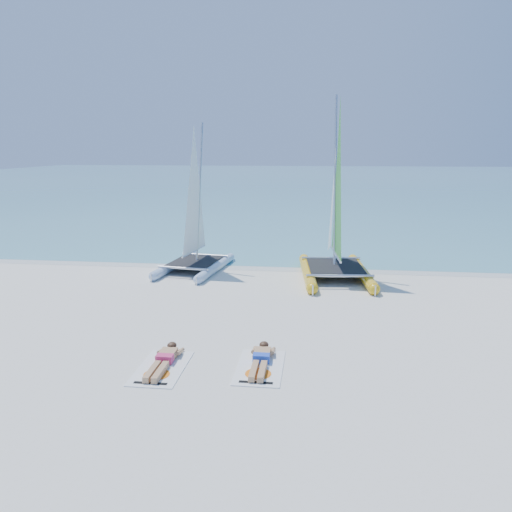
{
  "coord_description": "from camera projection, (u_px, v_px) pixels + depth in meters",
  "views": [
    {
      "loc": [
        0.88,
        -13.95,
        4.69
      ],
      "look_at": [
        -0.97,
        1.2,
        1.38
      ],
      "focal_mm": 35.0,
      "sensor_mm": 36.0,
      "label": 1
    }
  ],
  "objects": [
    {
      "name": "ground",
      "position": [
        284.0,
        311.0,
        14.63
      ],
      "size": [
        140.0,
        140.0,
        0.0
      ],
      "primitive_type": "plane",
      "color": "silver",
      "rests_on": "ground"
    },
    {
      "name": "catamaran_yellow",
      "position": [
        335.0,
        218.0,
        18.5
      ],
      "size": [
        2.83,
        5.47,
        6.84
      ],
      "rotation": [
        0.0,
        0.0,
        0.09
      ],
      "color": "yellow",
      "rests_on": "ground"
    },
    {
      "name": "wet_sand_strip",
      "position": [
        293.0,
        267.0,
        19.97
      ],
      "size": [
        140.0,
        1.4,
        0.01
      ],
      "primitive_type": "cube",
      "color": "silver",
      "rests_on": "ground"
    },
    {
      "name": "sunbather_b",
      "position": [
        261.0,
        359.0,
        11.03
      ],
      "size": [
        0.37,
        1.73,
        0.26
      ],
      "color": "tan",
      "rests_on": "towel_b"
    },
    {
      "name": "catamaran_blue",
      "position": [
        195.0,
        226.0,
        19.26
      ],
      "size": [
        2.59,
        4.52,
        5.85
      ],
      "rotation": [
        0.0,
        0.0,
        -0.13
      ],
      "color": "silver",
      "rests_on": "ground"
    },
    {
      "name": "sea",
      "position": [
        312.0,
        179.0,
        75.74
      ],
      "size": [
        140.0,
        115.0,
        0.01
      ],
      "primitive_type": "cube",
      "color": "#7BC5CE",
      "rests_on": "ground"
    },
    {
      "name": "towel_b",
      "position": [
        260.0,
        367.0,
        10.87
      ],
      "size": [
        1.0,
        1.85,
        0.02
      ],
      "primitive_type": "cube",
      "color": "white",
      "rests_on": "ground"
    },
    {
      "name": "sunbather_a",
      "position": [
        164.0,
        360.0,
        11.0
      ],
      "size": [
        0.37,
        1.73,
        0.26
      ],
      "color": "tan",
      "rests_on": "towel_a"
    },
    {
      "name": "towel_a",
      "position": [
        162.0,
        368.0,
        10.84
      ],
      "size": [
        1.0,
        1.85,
        0.02
      ],
      "primitive_type": "cube",
      "color": "white",
      "rests_on": "ground"
    }
  ]
}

